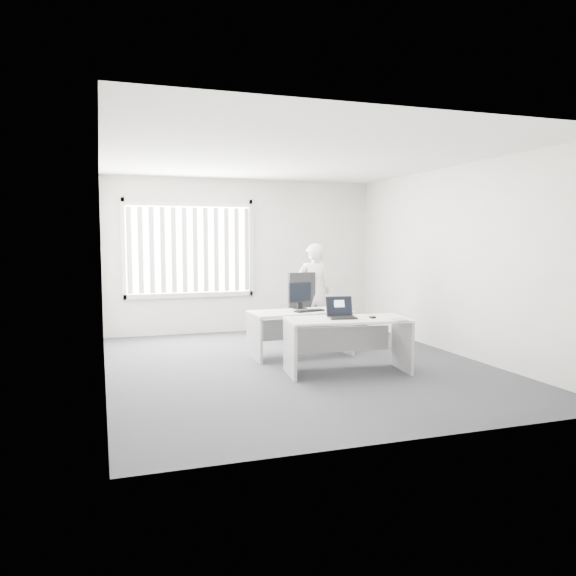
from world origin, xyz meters
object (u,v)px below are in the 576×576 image
object	(u,v)px
desk_far	(301,324)
person	(314,292)
office_chair	(307,322)
desk_near	(347,334)
monitor	(300,296)
laptop	(342,308)

from	to	relation	value
desk_far	person	size ratio (longest dim) A/B	0.91
desk_far	person	distance (m)	1.39
desk_far	office_chair	bearing A→B (deg)	61.07
desk_near	desk_far	xyz separation A→B (m)	(-0.22, 1.15, -0.03)
desk_far	monitor	distance (m)	0.46
desk_near	laptop	world-z (taller)	laptop
desk_near	monitor	distance (m)	1.44
desk_near	monitor	size ratio (longest dim) A/B	4.03
desk_far	monitor	xyz separation A→B (m)	(0.07, 0.24, 0.39)
person	office_chair	bearing A→B (deg)	59.92
office_chair	person	bearing A→B (deg)	43.80
desk_far	laptop	bearing A→B (deg)	-85.42
office_chair	monitor	world-z (taller)	office_chair
desk_near	person	xyz separation A→B (m)	(0.44, 2.33, 0.31)
laptop	monitor	distance (m)	1.38
laptop	monitor	world-z (taller)	monitor
person	monitor	xyz separation A→B (m)	(-0.59, -0.94, 0.05)
desk_far	person	xyz separation A→B (m)	(0.66, 1.18, 0.34)
desk_near	laptop	distance (m)	0.34
desk_far	desk_near	bearing A→B (deg)	-82.16
office_chair	desk_near	bearing A→B (deg)	-103.81
office_chair	monitor	bearing A→B (deg)	-126.99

